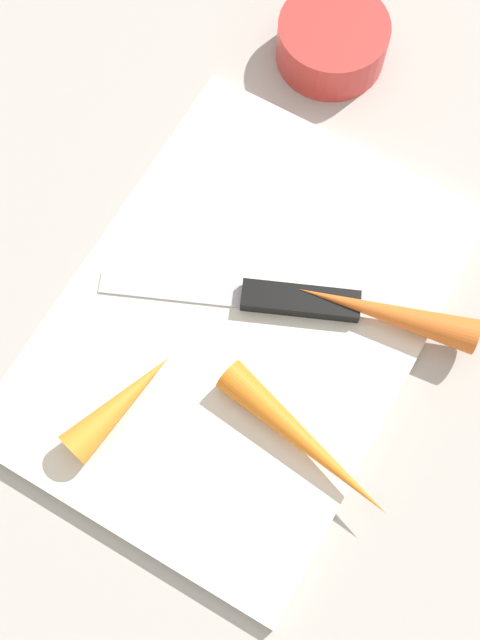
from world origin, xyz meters
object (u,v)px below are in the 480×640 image
Objects in this scene: knife at (283,299)px; carrot_medium at (386,313)px; carrot_longest at (305,442)px; carrot_shortest at (121,403)px; cutting_board at (240,323)px; small_bowl at (332,41)px.

carrot_medium is (-0.03, 0.07, 0.01)m from knife.
carrot_shortest is (0.04, -0.13, 0.00)m from carrot_longest.
knife is 2.01× the size of carrot_shortest.
carrot_medium and carrot_shortest have the same top height.
knife is at bearing 139.15° from carrot_longest.
carrot_longest is 1.55× the size of carrot_shortest.
cutting_board is at bearing 30.99° from knife.
small_bowl reaches higher than cutting_board.
cutting_board is 3.81× the size of small_bowl.
carrot_medium is 1.41× the size of carrot_shortest.
cutting_board is at bearing -7.24° from carrot_shortest.
knife is 0.11m from carrot_longest.
carrot_longest is 1.57× the size of small_bowl.
cutting_board is 2.43× the size of carrot_longest.
carrot_longest reaches higher than knife.
carrot_longest is 0.13m from carrot_shortest.
small_bowl reaches higher than knife.
carrot_shortest is at bearing 35.82° from carrot_medium.
carrot_medium is (-0.12, 0.01, 0.00)m from carrot_longest.
small_bowl is (-0.31, -0.14, -0.00)m from carrot_longest.
small_bowl is at bearing 16.94° from carrot_shortest.
cutting_board is 0.26m from small_bowl.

